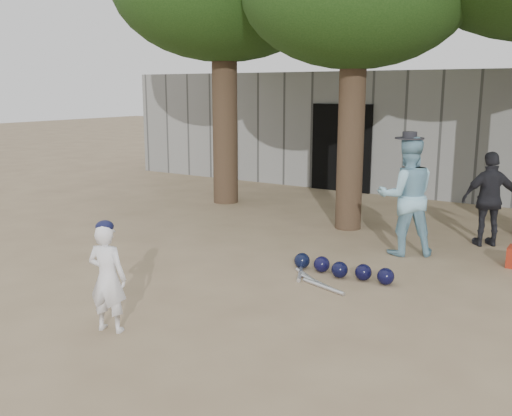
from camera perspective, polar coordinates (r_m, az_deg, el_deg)
The scene contains 7 objects.
ground at distance 7.74m, azimuth -7.83°, elevation -7.69°, with size 70.00×70.00×0.00m, color #937C5E.
boy_player at distance 6.32m, azimuth -14.63°, elevation -6.80°, with size 0.43×0.28×1.19m, color white.
spectator_blue at distance 9.18m, azimuth 14.81°, elevation 1.15°, with size 0.91×0.71×1.86m, color #86B9CF.
spectator_dark at distance 10.15m, azimuth 22.35°, elevation 0.82°, with size 0.92×0.38×1.57m, color black.
back_building at distance 16.59m, azimuth 16.03°, elevation 7.69°, with size 16.00×5.24×3.00m.
helmet_row at distance 8.08m, azimuth 8.55°, elevation -6.00°, with size 1.51×0.32×0.23m.
bat_pile at distance 7.86m, azimuth 5.57°, elevation -7.10°, with size 1.07×0.84×0.06m.
Camera 1 is at (4.78, -5.51, 2.58)m, focal length 40.00 mm.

